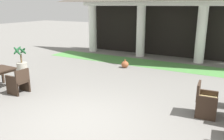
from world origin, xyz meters
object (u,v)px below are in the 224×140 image
object	(u,v)px
patio_chair_near_foreground_west	(205,101)
patio_chair_mid_left_east	(19,82)
potted_palm_left_edge	(22,64)
terracotta_urn	(125,64)

from	to	relation	value
patio_chair_near_foreground_west	patio_chair_mid_left_east	size ratio (longest dim) A/B	1.06
potted_palm_left_edge	terracotta_urn	size ratio (longest dim) A/B	2.88
patio_chair_near_foreground_west	potted_palm_left_edge	size ratio (longest dim) A/B	0.79
potted_palm_left_edge	patio_chair_near_foreground_west	bearing A→B (deg)	-5.27
terracotta_urn	patio_chair_near_foreground_west	bearing A→B (deg)	-40.83
patio_chair_mid_left_east	potted_palm_left_edge	size ratio (longest dim) A/B	0.74
patio_chair_mid_left_east	terracotta_urn	bearing A→B (deg)	-18.32
patio_chair_near_foreground_west	terracotta_urn	xyz separation A→B (m)	(-4.07, 3.52, -0.25)
patio_chair_near_foreground_west	terracotta_urn	bearing A→B (deg)	-134.75
terracotta_urn	potted_palm_left_edge	bearing A→B (deg)	-143.93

